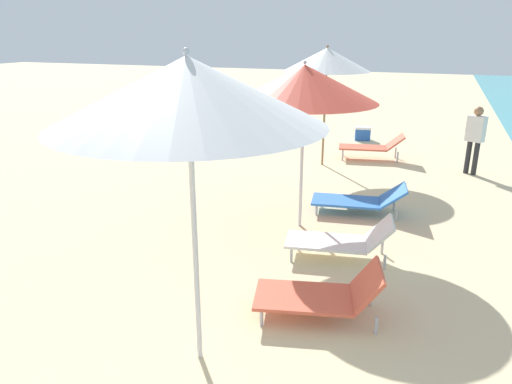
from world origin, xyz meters
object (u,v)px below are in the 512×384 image
object	(u,v)px
lounger_farthest_shoreside	(372,146)
umbrella_third	(304,84)
umbrella_second	(188,92)
lounger_second_shoreside	(322,294)
lounger_third_inland	(342,240)
person_walking_mid	(475,134)
cooler_box	(363,133)
lounger_third_shoreside	(360,199)
umbrella_farthest	(327,60)

from	to	relation	value
lounger_farthest_shoreside	umbrella_third	bearing A→B (deg)	73.12
umbrella_second	lounger_second_shoreside	world-z (taller)	umbrella_second
umbrella_second	lounger_second_shoreside	size ratio (longest dim) A/B	1.95
lounger_third_inland	lounger_farthest_shoreside	distance (m)	5.68
lounger_farthest_shoreside	lounger_third_inland	bearing A→B (deg)	82.77
lounger_second_shoreside	lounger_third_inland	size ratio (longest dim) A/B	0.97
lounger_second_shoreside	person_walking_mid	bearing A→B (deg)	-119.21
lounger_second_shoreside	lounger_third_inland	xyz separation A→B (m)	(-0.09, 1.50, 0.00)
person_walking_mid	lounger_farthest_shoreside	bearing A→B (deg)	104.37
lounger_second_shoreside	cooler_box	xyz separation A→B (m)	(-1.04, 9.32, -0.08)
umbrella_second	lounger_third_inland	world-z (taller)	umbrella_second
umbrella_second	lounger_third_shoreside	distance (m)	5.08
umbrella_third	cooler_box	bearing A→B (deg)	90.72
lounger_second_shoreside	lounger_farthest_shoreside	bearing A→B (deg)	-100.58
umbrella_second	umbrella_farthest	size ratio (longest dim) A/B	1.06
lounger_third_inland	person_walking_mid	world-z (taller)	person_walking_mid
cooler_box	lounger_second_shoreside	bearing A→B (deg)	-83.66
umbrella_second	lounger_second_shoreside	distance (m)	2.71
umbrella_second	lounger_farthest_shoreside	xyz separation A→B (m)	(0.47, 8.28, -2.22)
lounger_third_inland	cooler_box	xyz separation A→B (m)	(-0.95, 7.83, -0.08)
umbrella_farthest	lounger_farthest_shoreside	distance (m)	2.51
person_walking_mid	cooler_box	size ratio (longest dim) A/B	3.04
umbrella_second	lounger_third_inland	size ratio (longest dim) A/B	1.89
person_walking_mid	lounger_second_shoreside	bearing A→B (deg)	-167.87
umbrella_farthest	person_walking_mid	xyz separation A→B (m)	(3.27, 0.42, -1.53)
lounger_second_shoreside	umbrella_farthest	size ratio (longest dim) A/B	0.54
umbrella_farthest	lounger_farthest_shoreside	world-z (taller)	umbrella_farthest
umbrella_second	umbrella_third	distance (m)	3.54
umbrella_second	lounger_third_inland	distance (m)	3.57
umbrella_farthest	cooler_box	distance (m)	3.83
umbrella_third	umbrella_farthest	distance (m)	3.87
person_walking_mid	cooler_box	world-z (taller)	person_walking_mid
lounger_third_inland	umbrella_farthest	bearing A→B (deg)	-84.06
umbrella_second	person_walking_mid	bearing A→B (deg)	70.76
person_walking_mid	umbrella_third	bearing A→B (deg)	174.37
lounger_third_inland	lounger_farthest_shoreside	world-z (taller)	lounger_farthest_shoreside
lounger_third_shoreside	cooler_box	xyz separation A→B (m)	(-0.90, 5.98, -0.05)
lounger_third_inland	lounger_second_shoreside	bearing A→B (deg)	82.64
person_walking_mid	umbrella_farthest	bearing A→B (deg)	124.35
lounger_third_inland	lounger_third_shoreside	bearing A→B (deg)	-99.08
umbrella_third	lounger_third_shoreside	bearing A→B (deg)	48.71
umbrella_second	cooler_box	distance (m)	10.70
lounger_third_shoreside	umbrella_farthest	distance (m)	3.87
umbrella_second	lounger_farthest_shoreside	bearing A→B (deg)	86.72
lounger_third_inland	lounger_farthest_shoreside	bearing A→B (deg)	-96.80
lounger_third_shoreside	cooler_box	bearing A→B (deg)	-90.67
lounger_third_inland	cooler_box	distance (m)	7.88
lounger_third_shoreside	lounger_farthest_shoreside	bearing A→B (deg)	-94.29
lounger_third_shoreside	person_walking_mid	xyz separation A→B (m)	(1.91, 3.32, 0.65)
lounger_third_inland	lounger_farthest_shoreside	xyz separation A→B (m)	(-0.38, 5.67, 0.06)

